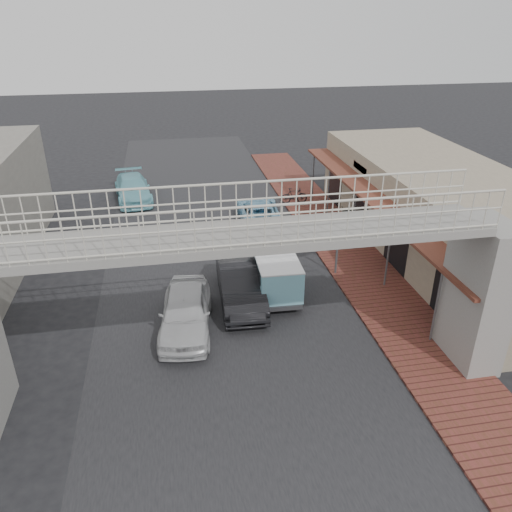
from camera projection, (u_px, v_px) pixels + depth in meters
name	position (u px, v px, depth m)	size (l,w,h in m)	color
ground	(227.00, 316.00, 19.35)	(120.00, 120.00, 0.00)	black
road_strip	(227.00, 316.00, 19.35)	(10.00, 60.00, 0.01)	black
sidewalk	(358.00, 265.00, 23.03)	(3.00, 40.00, 0.10)	brown
shophouse_row	(443.00, 212.00, 23.77)	(7.20, 18.00, 4.00)	gray
footbridge	(243.00, 298.00, 14.42)	(16.40, 2.40, 6.34)	gray
white_hatchback	(186.00, 311.00, 18.21)	(1.82, 4.52, 1.54)	silver
dark_sedan	(241.00, 284.00, 19.98)	(1.67, 4.78, 1.58)	black
angkot_curb	(259.00, 212.00, 27.41)	(2.20, 4.78, 1.33)	#7AB4D3
angkot_far	(133.00, 189.00, 30.81)	(2.01, 4.94, 1.43)	#78C4D1
angkot_van	(275.00, 269.00, 20.32)	(1.84, 3.81, 1.84)	black
motorcycle_near	(336.00, 215.00, 27.35)	(0.55, 1.59, 0.84)	black
motorcycle_far	(294.00, 196.00, 30.02)	(0.46, 1.63, 0.98)	black
street_clock	(483.00, 298.00, 15.41)	(0.80, 0.73, 3.10)	#59595B
arrow_sign	(352.00, 221.00, 21.57)	(1.76, 1.18, 2.91)	#59595B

